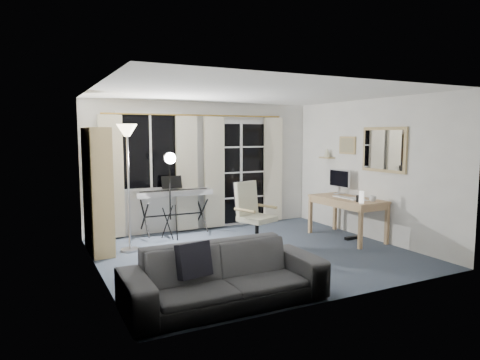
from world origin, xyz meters
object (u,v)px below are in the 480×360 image
monitor (339,179)px  mug (373,198)px  bookshelf (96,194)px  desk (347,203)px  studio_light (170,168)px  office_chair (251,210)px  keyboard_piano (174,194)px  sofa (224,266)px  torchiere_lamp (127,149)px

monitor → mug: size_ratio=4.40×
bookshelf → desk: (4.00, -1.02, -0.28)m
studio_light → office_chair: size_ratio=1.44×
monitor → mug: bearing=-98.2°
bookshelf → keyboard_piano: 1.52m
bookshelf → mug: bookshelf is taller
office_chair → monitor: (2.01, 0.31, 0.35)m
bookshelf → studio_light: bookshelf is taller
sofa → desk: bearing=28.7°
torchiere_lamp → keyboard_piano: bearing=36.4°
desk → mug: mug is taller
torchiere_lamp → mug: (3.64, -1.39, -0.80)m
torchiere_lamp → mug: size_ratio=16.75×
bookshelf → mug: (4.10, -1.52, -0.13)m
sofa → bookshelf: bearing=109.1°
office_chair → monitor: bearing=-11.2°
torchiere_lamp → bookshelf: bearing=164.5°
torchiere_lamp → office_chair: (1.73, -0.75, -0.95)m
torchiere_lamp → mug: 3.97m
studio_light → office_chair: 1.59m
torchiere_lamp → desk: (3.54, -0.89, -0.95)m
torchiere_lamp → studio_light: (0.78, 0.37, -0.34)m
keyboard_piano → mug: (2.70, -2.08, 0.02)m
keyboard_piano → sofa: (-0.50, -3.25, -0.33)m
monitor → office_chair: bearing=-173.5°
monitor → sofa: 3.95m
torchiere_lamp → sofa: (0.44, -2.55, -1.15)m
desk → keyboard_piano: bearing=146.3°
keyboard_piano → desk: keyboard_piano is taller
keyboard_piano → sofa: keyboard_piano is taller
desk → mug: size_ratio=11.61×
desk → sofa: size_ratio=0.63×
torchiere_lamp → sofa: torchiere_lamp is taller
keyboard_piano → monitor: monitor is taller
studio_light → desk: size_ratio=1.13×
office_chair → desk: bearing=-24.4°
mug → keyboard_piano: bearing=142.4°
studio_light → monitor: size_ratio=2.99×
monitor → studio_light: bearing=162.3°
sofa → office_chair: bearing=54.9°
desk → torchiere_lamp: bearing=163.5°
office_chair → desk: office_chair is taller
torchiere_lamp → sofa: bearing=-80.2°
monitor → sofa: monitor is taller
bookshelf → studio_light: size_ratio=1.24×
torchiere_lamp → keyboard_piano: 1.43m
torchiere_lamp → studio_light: 0.92m
studio_light → office_chair: bearing=-39.6°
office_chair → monitor: 2.06m
mug → studio_light: bearing=148.4°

